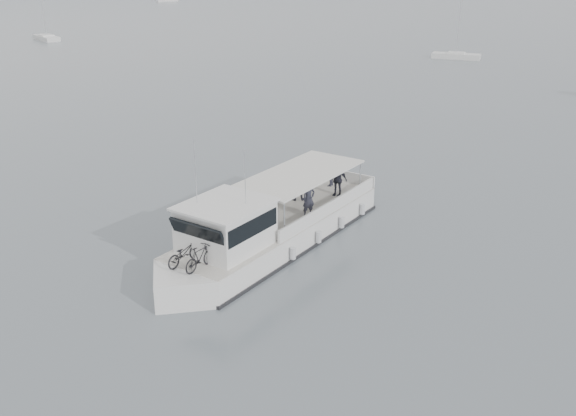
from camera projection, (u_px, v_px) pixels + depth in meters
ground at (323, 207)px, 34.21m from camera, size 1400.00×1400.00×0.00m
tour_boat at (263, 231)px, 28.73m from camera, size 14.00×8.10×6.04m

